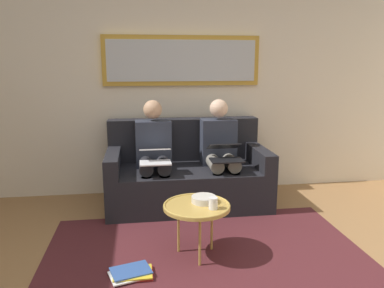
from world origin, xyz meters
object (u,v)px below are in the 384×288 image
Objects in this scene: person_left at (220,149)px; laptop_black at (225,152)px; framed_mirror at (182,61)px; bowl at (204,199)px; couch at (187,175)px; coffee_table at (197,207)px; laptop_white at (155,155)px; magazine_stack at (132,273)px; cup at (213,203)px; person_right at (154,151)px.

person_left reaches higher than laptop_black.
framed_mirror reaches higher than person_left.
laptop_black is at bearing -113.20° from bowl.
couch is 0.56m from laptop_black.
couch is 1.22m from coffee_table.
bowl is at bearing 71.36° from person_left.
laptop_white reaches higher than magazine_stack.
coffee_table is at bearing 107.42° from laptop_white.
cup is 0.08× the size of person_left.
bowl reaches higher than magazine_stack.
cup is 0.16m from bowl.
cup is at bearing 107.63° from person_right.
cup is 0.79m from magazine_stack.
framed_mirror is 1.11m from person_left.
person_left is 3.42× the size of magazine_stack.
framed_mirror reaches higher than magazine_stack.
person_left is (-0.37, -1.09, 0.15)m from bowl.
person_left is at bearing -110.71° from coffee_table.
laptop_white is at bearing 63.15° from framed_mirror.
coffee_table is 5.90× the size of cup.
person_right is (0.28, -1.15, 0.19)m from coffee_table.
bowl is (-0.07, -0.06, 0.04)m from coffee_table.
framed_mirror is at bearing -107.79° from magazine_stack.
laptop_white is (0.35, -0.84, 0.17)m from bowl.
person_left is (-0.36, 0.07, 0.29)m from couch.
laptop_black is (-0.00, 0.23, 0.02)m from person_left.
person_right reaches higher than laptop_white.
framed_mirror is at bearing -51.92° from person_left.
couch is 4.59× the size of laptop_black.
bowl is 0.93m from laptop_white.
person_right is at bearing -90.00° from laptop_white.
cup is 0.08× the size of person_right.
person_left and person_right have the same top height.
person_right reaches higher than magazine_stack.
magazine_stack is (0.23, 1.39, -0.58)m from person_right.
bowl is 1.16m from person_left.
couch is 5.26× the size of laptop_white.
cup is 0.27× the size of magazine_stack.
bowl is at bearing -139.54° from coffee_table.
bowl is 1.16m from person_right.
cup is at bearing 91.59° from couch.
magazine_stack is (0.52, 0.24, -0.39)m from coffee_table.
laptop_black is at bearing 140.00° from couch.
laptop_black is (-0.36, 0.69, -0.92)m from framed_mirror.
laptop_white is (0.72, 0.25, 0.02)m from person_left.
couch is 0.47m from person_left.
laptop_white is at bearing -101.60° from magazine_stack.
cup is 0.46× the size of bowl.
cup is 0.28× the size of laptop_white.
bowl is at bearing -72.48° from cup.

